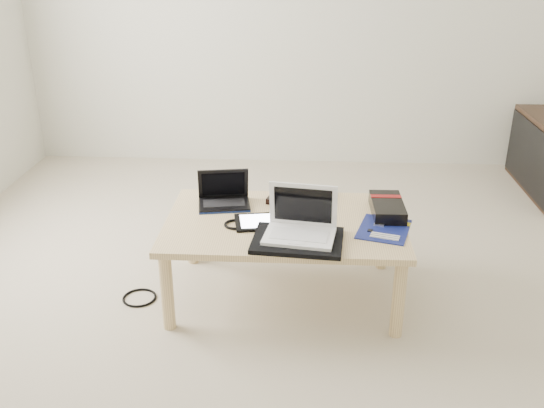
# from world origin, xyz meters

# --- Properties ---
(ground) EXTENTS (4.00, 4.00, 0.00)m
(ground) POSITION_xyz_m (0.00, 0.00, 0.00)
(ground) COLOR beige
(ground) RESTS_ON ground
(coffee_table) EXTENTS (1.10, 0.70, 0.40)m
(coffee_table) POSITION_xyz_m (-0.02, 0.05, 0.35)
(coffee_table) COLOR #DFC286
(coffee_table) RESTS_ON ground
(book) EXTENTS (0.33, 0.30, 0.03)m
(book) POSITION_xyz_m (0.05, 0.30, 0.41)
(book) COLOR black
(book) RESTS_ON coffee_table
(netbook) EXTENTS (0.27, 0.22, 0.18)m
(netbook) POSITION_xyz_m (-0.32, 0.22, 0.44)
(netbook) COLOR black
(netbook) RESTS_ON coffee_table
(tablet) EXTENTS (0.27, 0.22, 0.01)m
(tablet) POSITION_xyz_m (-0.12, 0.02, 0.41)
(tablet) COLOR black
(tablet) RESTS_ON coffee_table
(remote) EXTENTS (0.06, 0.20, 0.02)m
(remote) POSITION_xyz_m (0.13, 0.15, 0.41)
(remote) COLOR silver
(remote) RESTS_ON coffee_table
(neoprene_sleeve) EXTENTS (0.41, 0.31, 0.02)m
(neoprene_sleeve) POSITION_xyz_m (0.05, -0.17, 0.41)
(neoprene_sleeve) COLOR black
(neoprene_sleeve) RESTS_ON coffee_table
(white_laptop) EXTENTS (0.32, 0.25, 0.22)m
(white_laptop) POSITION_xyz_m (0.06, -0.13, 0.46)
(white_laptop) COLOR white
(white_laptop) RESTS_ON neoprene_sleeve
(motherboard) EXTENTS (0.28, 0.32, 0.01)m
(motherboard) POSITION_xyz_m (0.43, -0.02, 0.40)
(motherboard) COLOR #0B0E4A
(motherboard) RESTS_ON coffee_table
(gpu_box) EXTENTS (0.15, 0.29, 0.06)m
(gpu_box) POSITION_xyz_m (0.46, 0.16, 0.43)
(gpu_box) COLOR black
(gpu_box) RESTS_ON coffee_table
(cable_coil) EXTENTS (0.11, 0.11, 0.01)m
(cable_coil) POSITION_xyz_m (-0.24, -0.01, 0.41)
(cable_coil) COLOR black
(cable_coil) RESTS_ON coffee_table
(floor_cable_coil) EXTENTS (0.20, 0.20, 0.01)m
(floor_cable_coil) POSITION_xyz_m (-0.71, -0.03, 0.01)
(floor_cable_coil) COLOR black
(floor_cable_coil) RESTS_ON ground
(floor_cable_trail) EXTENTS (0.05, 0.33, 0.01)m
(floor_cable_trail) POSITION_xyz_m (-0.59, 0.05, 0.00)
(floor_cable_trail) COLOR black
(floor_cable_trail) RESTS_ON ground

